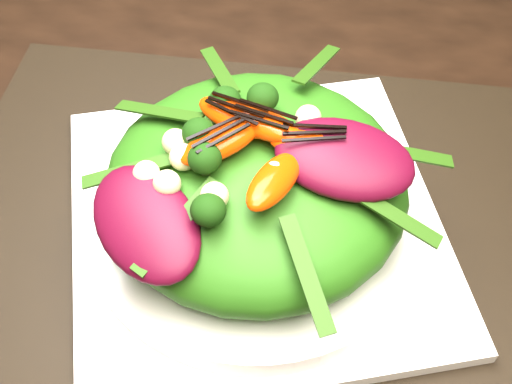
% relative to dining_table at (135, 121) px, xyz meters
% --- Properties ---
extents(dining_table, '(1.60, 0.90, 0.75)m').
position_rel_dining_table_xyz_m(dining_table, '(0.00, 0.00, 0.00)').
color(dining_table, black).
rests_on(dining_table, floor).
extents(placemat, '(0.54, 0.42, 0.00)m').
position_rel_dining_table_xyz_m(placemat, '(0.14, -0.12, 0.02)').
color(placemat, black).
rests_on(placemat, dining_table).
extents(plate_base, '(0.37, 0.37, 0.01)m').
position_rel_dining_table_xyz_m(plate_base, '(0.14, -0.12, 0.03)').
color(plate_base, white).
rests_on(plate_base, placemat).
extents(salad_bowl, '(0.34, 0.34, 0.02)m').
position_rel_dining_table_xyz_m(salad_bowl, '(0.14, -0.12, 0.05)').
color(salad_bowl, silver).
rests_on(salad_bowl, plate_base).
extents(lettuce_mound, '(0.28, 0.28, 0.08)m').
position_rel_dining_table_xyz_m(lettuce_mound, '(0.14, -0.12, 0.08)').
color(lettuce_mound, '#2B6412').
rests_on(lettuce_mound, salad_bowl).
extents(radicchio_leaf, '(0.10, 0.06, 0.02)m').
position_rel_dining_table_xyz_m(radicchio_leaf, '(0.20, -0.12, 0.12)').
color(radicchio_leaf, '#450719').
rests_on(radicchio_leaf, lettuce_mound).
extents(orange_segment, '(0.07, 0.05, 0.02)m').
position_rel_dining_table_xyz_m(orange_segment, '(0.12, -0.11, 0.13)').
color(orange_segment, '#ED3203').
rests_on(orange_segment, lettuce_mound).
extents(broccoli_floret, '(0.04, 0.04, 0.03)m').
position_rel_dining_table_xyz_m(broccoli_floret, '(0.08, -0.08, 0.13)').
color(broccoli_floret, '#123309').
rests_on(broccoli_floret, lettuce_mound).
extents(macadamia_nut, '(0.02, 0.02, 0.02)m').
position_rel_dining_table_xyz_m(macadamia_nut, '(0.17, -0.16, 0.13)').
color(macadamia_nut, beige).
rests_on(macadamia_nut, lettuce_mound).
extents(balsamic_drizzle, '(0.04, 0.02, 0.00)m').
position_rel_dining_table_xyz_m(balsamic_drizzle, '(0.12, -0.11, 0.14)').
color(balsamic_drizzle, black).
rests_on(balsamic_drizzle, orange_segment).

